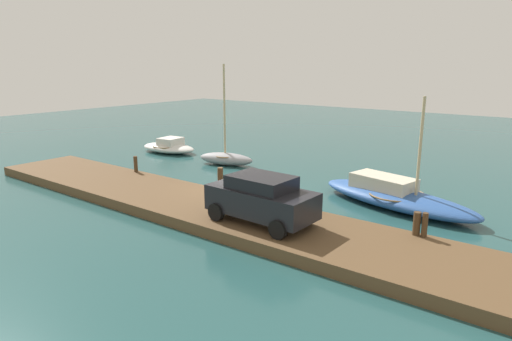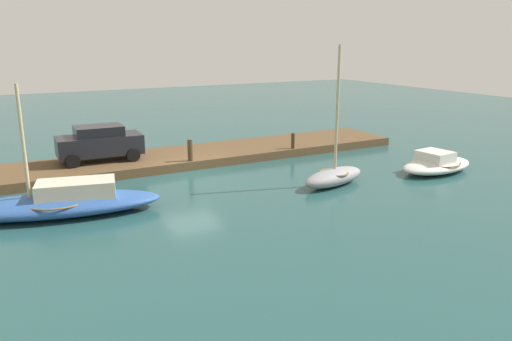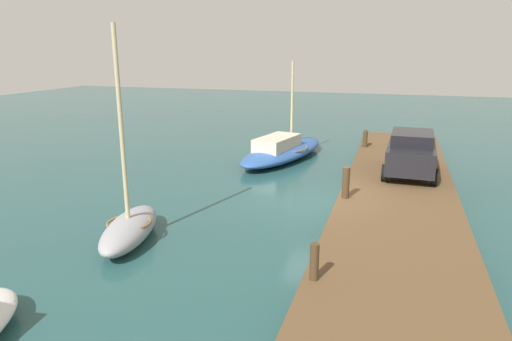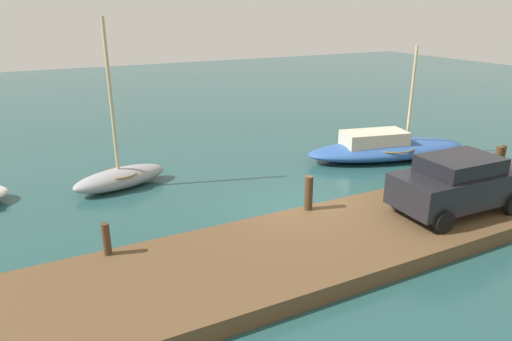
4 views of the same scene
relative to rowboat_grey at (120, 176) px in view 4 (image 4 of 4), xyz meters
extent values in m
plane|color=#234C4C|center=(4.69, -4.73, -0.44)|extent=(84.00, 84.00, 0.00)
cube|color=brown|center=(4.69, -7.20, -0.23)|extent=(25.57, 3.91, 0.43)
ellipsoid|color=#939399|center=(0.00, 0.00, -0.08)|extent=(3.62, 1.96, 0.73)
torus|color=olive|center=(0.00, 0.00, 0.12)|extent=(1.51, 1.51, 0.07)
cylinder|color=#C6B284|center=(-0.05, -0.01, 2.81)|extent=(0.12, 0.12, 5.32)
ellipsoid|color=#2D569E|center=(10.98, -1.73, -0.07)|extent=(7.55, 3.83, 0.75)
torus|color=olive|center=(10.98, -1.73, 0.14)|extent=(2.81, 2.81, 0.07)
cube|color=beige|center=(10.32, -1.58, 0.47)|extent=(2.92, 1.88, 0.62)
cylinder|color=#C6B284|center=(11.84, -1.92, 2.21)|extent=(0.12, 0.12, 4.10)
cylinder|color=#47331E|center=(-1.44, -5.49, 0.41)|extent=(0.20, 0.20, 0.83)
cylinder|color=#47331E|center=(4.42, -5.49, 0.52)|extent=(0.25, 0.25, 1.05)
cylinder|color=#47331E|center=(12.98, -5.49, 0.38)|extent=(0.24, 0.24, 0.78)
cylinder|color=#47331E|center=(13.23, -5.49, 0.40)|extent=(0.19, 0.19, 0.81)
cube|color=black|center=(8.20, -7.59, 0.77)|extent=(3.96, 1.88, 0.91)
cube|color=black|center=(8.20, -7.59, 1.46)|extent=(2.24, 1.61, 0.47)
cylinder|color=black|center=(9.60, -6.76, 0.31)|extent=(0.65, 0.24, 0.64)
cylinder|color=black|center=(9.54, -8.51, 0.31)|extent=(0.65, 0.24, 0.64)
cylinder|color=black|center=(6.87, -6.67, 0.31)|extent=(0.65, 0.24, 0.64)
cylinder|color=black|center=(6.81, -8.42, 0.31)|extent=(0.65, 0.24, 0.64)
camera|label=1|loc=(16.92, -19.48, 5.47)|focal=30.81mm
camera|label=2|loc=(12.89, 16.54, 5.68)|focal=35.04mm
camera|label=3|loc=(-10.35, -6.94, 4.84)|focal=31.98mm
camera|label=4|loc=(-2.82, -16.10, 5.75)|focal=32.50mm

